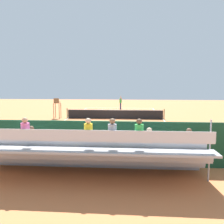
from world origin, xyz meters
name	(u,v)px	position (x,y,z in m)	size (l,w,h in m)	color
ground_plane	(115,119)	(0.00, 0.00, 0.00)	(60.00, 60.00, 0.00)	#D17542
court_line_markings	(115,119)	(0.00, -0.04, 0.00)	(10.10, 22.20, 0.01)	white
tennis_net	(115,114)	(0.00, 0.00, 0.50)	(10.30, 0.10, 1.07)	black
backdrop_wall	(95,143)	(0.00, 14.00, 1.00)	(18.00, 0.16, 2.00)	#194228
bleacher_stand	(93,153)	(-0.12, 15.39, 0.98)	(9.06, 2.40, 2.48)	#9EA0A5
umpire_chair	(57,106)	(6.20, -0.03, 1.31)	(0.67, 0.67, 2.14)	brown
courtside_bench	(142,149)	(-2.12, 13.27, 0.56)	(1.80, 0.40, 0.93)	#234C2D
equipment_bag	(101,157)	(-0.17, 13.40, 0.18)	(0.90, 0.36, 0.36)	#334C8C
tennis_player	(121,102)	(-0.20, -10.02, 1.02)	(0.47, 0.55, 1.93)	navy
tennis_racket	(116,108)	(0.54, -10.58, 0.01)	(0.38, 0.59, 0.03)	black
tennis_ball_near	(124,109)	(-0.75, -9.12, 0.03)	(0.07, 0.07, 0.07)	#CCDB33
tennis_ball_far	(119,111)	(-0.16, -6.42, 0.03)	(0.07, 0.07, 0.07)	#CCDB33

